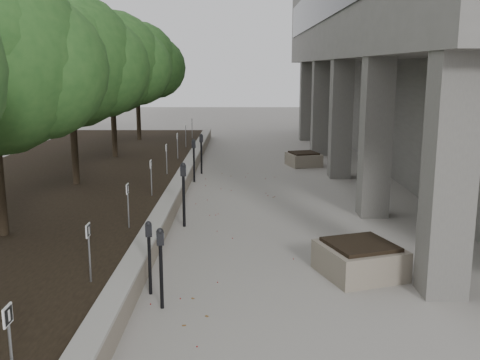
{
  "coord_description": "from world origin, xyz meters",
  "views": [
    {
      "loc": [
        0.06,
        -7.74,
        3.75
      ],
      "look_at": [
        0.0,
        5.61,
        1.0
      ],
      "focal_mm": 41.2,
      "sensor_mm": 36.0,
      "label": 1
    }
  ],
  "objects_px": {
    "crabapple_tree_4": "(112,84)",
    "parking_meter_4": "(194,161)",
    "parking_meter_1": "(161,269)",
    "parking_meter_2": "(150,258)",
    "parking_meter_3": "(184,195)",
    "planter_back": "(304,159)",
    "crabapple_tree_5": "(137,81)",
    "planter_front": "(360,259)",
    "parking_meter_5": "(201,154)",
    "crabapple_tree_3": "(71,90)"
  },
  "relations": [
    {
      "from": "planter_front",
      "to": "parking_meter_4",
      "type": "bearing_deg",
      "value": 114.25
    },
    {
      "from": "crabapple_tree_4",
      "to": "parking_meter_3",
      "type": "bearing_deg",
      "value": -66.68
    },
    {
      "from": "crabapple_tree_3",
      "to": "parking_meter_1",
      "type": "bearing_deg",
      "value": -64.73
    },
    {
      "from": "crabapple_tree_4",
      "to": "planter_front",
      "type": "height_order",
      "value": "crabapple_tree_4"
    },
    {
      "from": "parking_meter_2",
      "to": "parking_meter_1",
      "type": "bearing_deg",
      "value": -75.36
    },
    {
      "from": "parking_meter_2",
      "to": "parking_meter_5",
      "type": "relative_size",
      "value": 0.89
    },
    {
      "from": "parking_meter_2",
      "to": "parking_meter_5",
      "type": "height_order",
      "value": "parking_meter_5"
    },
    {
      "from": "parking_meter_1",
      "to": "planter_front",
      "type": "height_order",
      "value": "parking_meter_1"
    },
    {
      "from": "planter_front",
      "to": "planter_back",
      "type": "bearing_deg",
      "value": 88.91
    },
    {
      "from": "parking_meter_1",
      "to": "parking_meter_3",
      "type": "height_order",
      "value": "parking_meter_3"
    },
    {
      "from": "crabapple_tree_4",
      "to": "crabapple_tree_5",
      "type": "distance_m",
      "value": 5.0
    },
    {
      "from": "parking_meter_1",
      "to": "parking_meter_3",
      "type": "xyz_separation_m",
      "value": [
        -0.12,
        4.56,
        0.12
      ]
    },
    {
      "from": "parking_meter_3",
      "to": "planter_front",
      "type": "bearing_deg",
      "value": -41.97
    },
    {
      "from": "parking_meter_3",
      "to": "planter_front",
      "type": "height_order",
      "value": "parking_meter_3"
    },
    {
      "from": "parking_meter_3",
      "to": "parking_meter_5",
      "type": "xyz_separation_m",
      "value": [
        -0.07,
        6.66,
        -0.06
      ]
    },
    {
      "from": "crabapple_tree_5",
      "to": "planter_front",
      "type": "height_order",
      "value": "crabapple_tree_5"
    },
    {
      "from": "parking_meter_1",
      "to": "parking_meter_5",
      "type": "bearing_deg",
      "value": 79.08
    },
    {
      "from": "crabapple_tree_4",
      "to": "parking_meter_1",
      "type": "bearing_deg",
      "value": -74.1
    },
    {
      "from": "parking_meter_2",
      "to": "planter_front",
      "type": "relative_size",
      "value": 0.96
    },
    {
      "from": "parking_meter_1",
      "to": "parking_meter_2",
      "type": "distance_m",
      "value": 0.62
    },
    {
      "from": "crabapple_tree_4",
      "to": "parking_meter_4",
      "type": "height_order",
      "value": "crabapple_tree_4"
    },
    {
      "from": "crabapple_tree_5",
      "to": "parking_meter_2",
      "type": "relative_size",
      "value": 4.26
    },
    {
      "from": "crabapple_tree_5",
      "to": "parking_meter_3",
      "type": "height_order",
      "value": "crabapple_tree_5"
    },
    {
      "from": "parking_meter_2",
      "to": "parking_meter_3",
      "type": "xyz_separation_m",
      "value": [
        0.15,
        4.01,
        0.14
      ]
    },
    {
      "from": "crabapple_tree_5",
      "to": "parking_meter_1",
      "type": "height_order",
      "value": "crabapple_tree_5"
    },
    {
      "from": "parking_meter_1",
      "to": "parking_meter_3",
      "type": "distance_m",
      "value": 4.56
    },
    {
      "from": "crabapple_tree_3",
      "to": "parking_meter_5",
      "type": "relative_size",
      "value": 3.78
    },
    {
      "from": "parking_meter_3",
      "to": "parking_meter_5",
      "type": "distance_m",
      "value": 6.66
    },
    {
      "from": "parking_meter_2",
      "to": "crabapple_tree_3",
      "type": "bearing_deg",
      "value": 103.53
    },
    {
      "from": "crabapple_tree_5",
      "to": "parking_meter_5",
      "type": "distance_m",
      "value": 7.62
    },
    {
      "from": "parking_meter_4",
      "to": "parking_meter_5",
      "type": "relative_size",
      "value": 1.0
    },
    {
      "from": "crabapple_tree_5",
      "to": "planter_front",
      "type": "xyz_separation_m",
      "value": [
        7.01,
        -16.16,
        -2.81
      ]
    },
    {
      "from": "planter_back",
      "to": "crabapple_tree_3",
      "type": "bearing_deg",
      "value": -143.99
    },
    {
      "from": "crabapple_tree_4",
      "to": "parking_meter_2",
      "type": "height_order",
      "value": "crabapple_tree_4"
    },
    {
      "from": "parking_meter_3",
      "to": "parking_meter_2",
      "type": "bearing_deg",
      "value": -92.81
    },
    {
      "from": "crabapple_tree_4",
      "to": "parking_meter_5",
      "type": "relative_size",
      "value": 3.78
    },
    {
      "from": "parking_meter_2",
      "to": "parking_meter_3",
      "type": "distance_m",
      "value": 4.01
    },
    {
      "from": "crabapple_tree_5",
      "to": "parking_meter_2",
      "type": "distance_m",
      "value": 17.55
    },
    {
      "from": "planter_front",
      "to": "planter_back",
      "type": "height_order",
      "value": "planter_front"
    },
    {
      "from": "parking_meter_3",
      "to": "planter_back",
      "type": "height_order",
      "value": "parking_meter_3"
    },
    {
      "from": "planter_front",
      "to": "planter_back",
      "type": "relative_size",
      "value": 1.16
    },
    {
      "from": "parking_meter_3",
      "to": "planter_back",
      "type": "xyz_separation_m",
      "value": [
        3.76,
        8.3,
        -0.51
      ]
    },
    {
      "from": "crabapple_tree_3",
      "to": "crabapple_tree_5",
      "type": "distance_m",
      "value": 10.0
    },
    {
      "from": "crabapple_tree_3",
      "to": "parking_meter_3",
      "type": "height_order",
      "value": "crabapple_tree_3"
    },
    {
      "from": "parking_meter_1",
      "to": "planter_back",
      "type": "xyz_separation_m",
      "value": [
        3.64,
        12.86,
        -0.4
      ]
    },
    {
      "from": "crabapple_tree_5",
      "to": "parking_meter_1",
      "type": "xyz_separation_m",
      "value": [
        3.59,
        -17.61,
        -2.46
      ]
    },
    {
      "from": "crabapple_tree_4",
      "to": "parking_meter_5",
      "type": "distance_m",
      "value": 4.39
    },
    {
      "from": "planter_back",
      "to": "parking_meter_4",
      "type": "bearing_deg",
      "value": -142.13
    },
    {
      "from": "crabapple_tree_3",
      "to": "parking_meter_3",
      "type": "relative_size",
      "value": 3.49
    },
    {
      "from": "crabapple_tree_3",
      "to": "parking_meter_2",
      "type": "height_order",
      "value": "crabapple_tree_3"
    }
  ]
}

